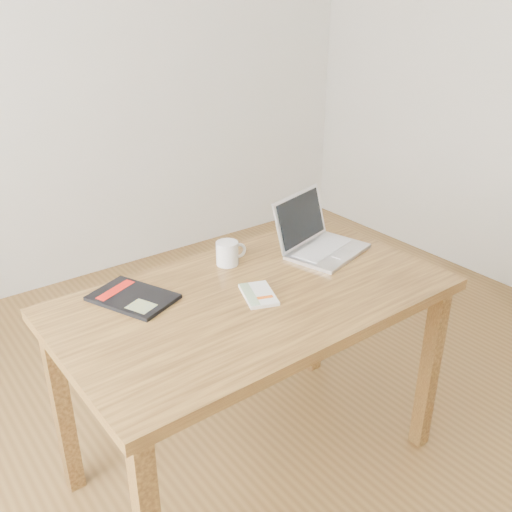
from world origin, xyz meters
TOP-DOWN VIEW (x-y plane):
  - room at (-0.07, 0.00)m, footprint 4.04×4.04m
  - desk at (-0.11, 0.08)m, footprint 1.31×0.76m
  - white_guidebook at (-0.11, 0.06)m, footprint 0.15×0.18m
  - black_guidebook at (-0.45, 0.29)m, footprint 0.27×0.31m
  - laptop at (0.29, 0.21)m, footprint 0.36×0.34m
  - coffee_mug at (-0.05, 0.32)m, footprint 0.12×0.08m

SIDE VIEW (x-z plane):
  - desk at x=-0.11m, z-range 0.29..1.04m
  - white_guidebook at x=-0.11m, z-range 0.75..0.76m
  - black_guidebook at x=-0.45m, z-range 0.75..0.76m
  - laptop at x=0.29m, z-range 0.69..0.90m
  - coffee_mug at x=-0.05m, z-range 0.75..0.84m
  - room at x=-0.07m, z-range 0.01..2.71m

